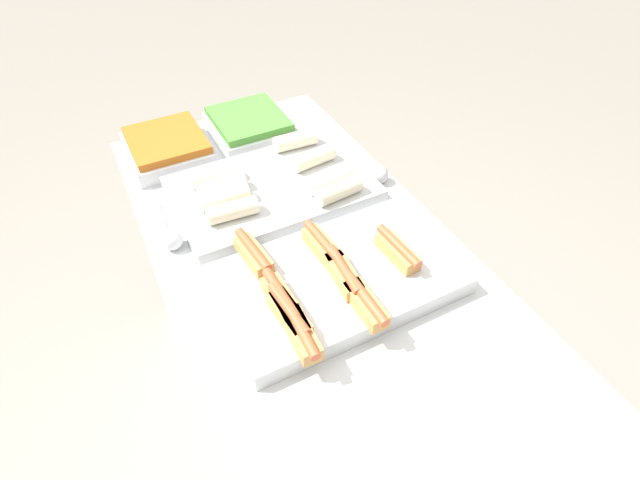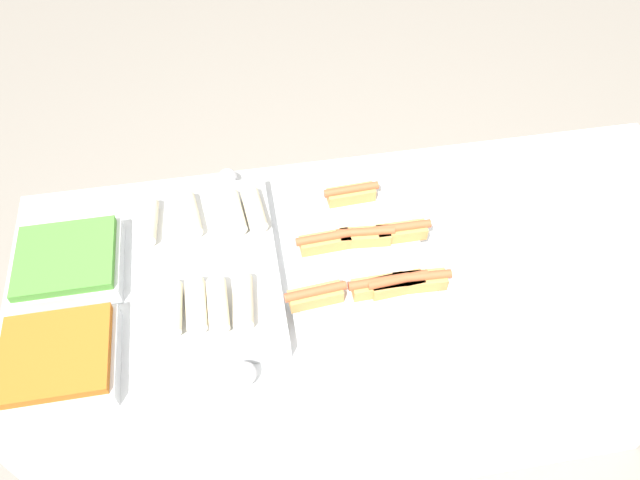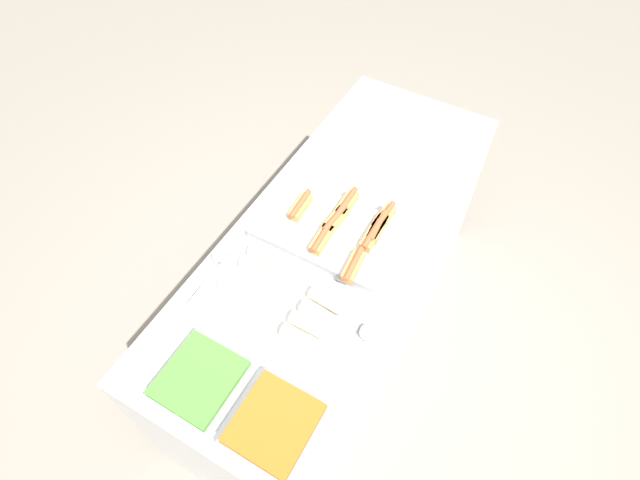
% 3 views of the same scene
% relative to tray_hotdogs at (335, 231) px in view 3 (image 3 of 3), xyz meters
% --- Properties ---
extents(ground_plane, '(12.00, 12.00, 0.00)m').
position_rel_tray_hotdogs_xyz_m(ground_plane, '(0.05, 0.01, -0.93)').
color(ground_plane, gray).
extents(counter, '(1.89, 0.73, 0.89)m').
position_rel_tray_hotdogs_xyz_m(counter, '(0.05, 0.01, -0.48)').
color(counter, silver).
rests_on(counter, ground_plane).
extents(tray_hotdogs, '(0.41, 0.56, 0.10)m').
position_rel_tray_hotdogs_xyz_m(tray_hotdogs, '(0.00, 0.00, 0.00)').
color(tray_hotdogs, silver).
rests_on(tray_hotdogs, counter).
extents(tray_wraps, '(0.36, 0.55, 0.10)m').
position_rel_tray_hotdogs_xyz_m(tray_wraps, '(-0.39, 0.01, 0.00)').
color(tray_wraps, silver).
rests_on(tray_wraps, counter).
extents(tray_side_front, '(0.26, 0.24, 0.07)m').
position_rel_tray_hotdogs_xyz_m(tray_side_front, '(-0.73, -0.20, 0.00)').
color(tray_side_front, silver).
rests_on(tray_side_front, counter).
extents(tray_side_back, '(0.26, 0.24, 0.07)m').
position_rel_tray_hotdogs_xyz_m(tray_side_back, '(-0.73, 0.08, 0.00)').
color(tray_side_back, silver).
rests_on(tray_side_back, counter).
extents(serving_spoon_near, '(0.22, 0.06, 0.06)m').
position_rel_tray_hotdogs_xyz_m(serving_spoon_near, '(-0.33, -0.30, -0.01)').
color(serving_spoon_near, silver).
rests_on(serving_spoon_near, counter).
extents(serving_spoon_far, '(0.24, 0.06, 0.06)m').
position_rel_tray_hotdogs_xyz_m(serving_spoon_far, '(-0.32, 0.32, -0.01)').
color(serving_spoon_far, silver).
rests_on(serving_spoon_far, counter).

